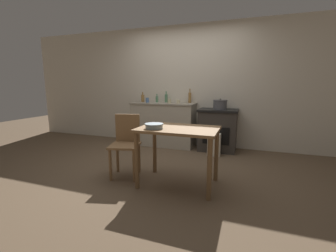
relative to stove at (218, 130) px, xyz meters
The scene contains 16 objects.
ground_plane 1.54m from the stove, 119.89° to the right, with size 14.00×14.00×0.00m, color brown.
wall_back 1.17m from the stove, 158.14° to the left, with size 8.00×0.07×2.55m.
counter_cabinet 1.17m from the stove, behind, with size 1.37×0.54×0.93m.
stove is the anchor object (origin of this frame).
work_table 1.84m from the stove, 98.76° to the right, with size 1.01×0.67×0.76m.
chair 2.05m from the stove, 121.92° to the right, with size 0.49×0.49×0.88m.
flour_sack 0.44m from the stove, 91.40° to the right, with size 0.23×0.16×0.41m, color beige.
stock_pot 0.51m from the stove, 17.48° to the right, with size 0.27×0.27×0.21m.
mixing_bowl_large 2.07m from the stove, 105.70° to the right, with size 0.23×0.23×0.06m.
bottle_far_left 1.47m from the stove, behind, with size 0.06×0.06×0.18m.
bottle_left 1.80m from the stove, behind, with size 0.07×0.07×0.22m.
bottle_mid_left 0.91m from the stove, 164.24° to the left, with size 0.06×0.06×0.30m.
bottle_center_left 1.31m from the stove, behind, with size 0.06×0.06×0.24m.
cup_center 1.14m from the stove, behind, with size 0.07×0.07×0.09m, color beige.
cup_center_right 0.98m from the stove, behind, with size 0.07×0.07×0.08m, color beige.
cup_mid_right 1.62m from the stove, behind, with size 0.07×0.07×0.10m, color #4C6B99.
Camera 1 is at (1.28, -3.21, 1.30)m, focal length 24.00 mm.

